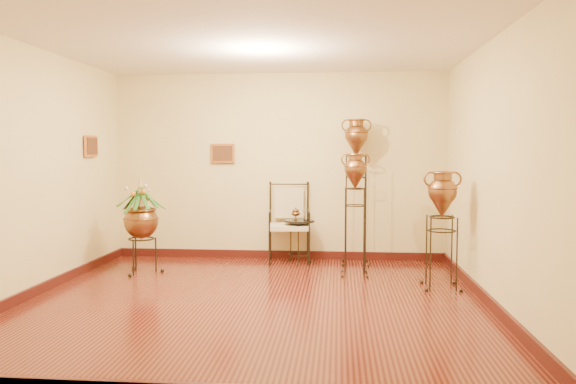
# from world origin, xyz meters

# --- Properties ---
(ground) EXTENTS (5.00, 5.00, 0.00)m
(ground) POSITION_xyz_m (0.00, 0.00, 0.00)
(ground) COLOR maroon
(ground) RESTS_ON ground
(room_shell) EXTENTS (5.02, 5.02, 2.81)m
(room_shell) POSITION_xyz_m (-0.01, 0.01, 1.73)
(room_shell) COLOR beige
(room_shell) RESTS_ON ground
(amphora_tall) EXTENTS (0.42, 0.42, 2.11)m
(amphora_tall) POSITION_xyz_m (1.15, 2.15, 1.08)
(amphora_tall) COLOR #2C2416
(amphora_tall) RESTS_ON ground
(amphora_mid) EXTENTS (0.48, 0.48, 1.62)m
(amphora_mid) POSITION_xyz_m (1.12, 1.41, 0.82)
(amphora_mid) COLOR #2C2416
(amphora_mid) RESTS_ON ground
(amphora_short) EXTENTS (0.51, 0.51, 1.42)m
(amphora_short) POSITION_xyz_m (2.13, 0.79, 0.71)
(amphora_short) COLOR #2C2416
(amphora_short) RESTS_ON ground
(planter_urn) EXTENTS (0.72, 0.72, 1.34)m
(planter_urn) POSITION_xyz_m (-1.72, 1.29, 0.75)
(planter_urn) COLOR #2C2416
(planter_urn) RESTS_ON ground
(armchair) EXTENTS (0.71, 0.67, 1.16)m
(armchair) POSITION_xyz_m (0.19, 2.15, 0.58)
(armchair) COLOR #2C2416
(armchair) RESTS_ON ground
(side_table) EXTENTS (0.53, 0.53, 0.80)m
(side_table) POSITION_xyz_m (0.33, 2.15, 0.33)
(side_table) COLOR #2C2416
(side_table) RESTS_ON ground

